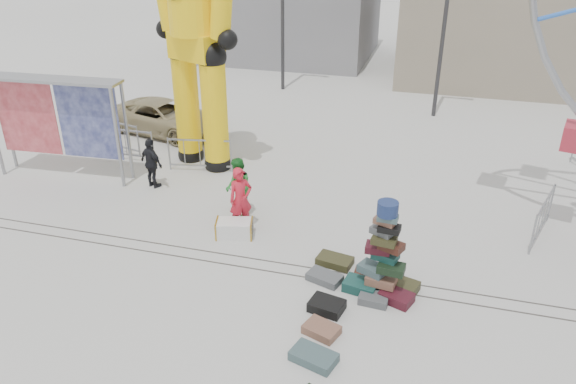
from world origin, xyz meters
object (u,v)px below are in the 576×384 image
(banner_scaffold, at_px, (55,104))
(crash_test_dummy, at_px, (195,26))
(pedestrian_black, at_px, (152,163))
(barricade_dummy_b, at_px, (126,144))
(barricade_wheel_front, at_px, (542,218))
(lamp_post_right, at_px, (450,1))
(suitcase_tower, at_px, (383,267))
(parked_suv, at_px, (164,117))
(pedestrian_red, at_px, (241,199))
(barricade_dummy_a, at_px, (116,136))
(steamer_trunk, at_px, (234,229))
(pedestrian_green, at_px, (238,188))
(barricade_dummy_c, at_px, (200,155))

(banner_scaffold, bearing_deg, crash_test_dummy, 25.36)
(pedestrian_black, bearing_deg, barricade_dummy_b, -17.52)
(barricade_wheel_front, bearing_deg, barricade_dummy_b, 101.36)
(lamp_post_right, relative_size, suitcase_tower, 3.57)
(barricade_dummy_b, xyz_separation_m, parked_suv, (0.08, 2.66, 0.06))
(pedestrian_red, bearing_deg, barricade_dummy_b, 107.19)
(barricade_dummy_b, bearing_deg, barricade_dummy_a, 140.60)
(barricade_dummy_b, bearing_deg, barricade_wheel_front, -6.86)
(barricade_dummy_a, bearing_deg, steamer_trunk, -22.17)
(barricade_dummy_a, distance_m, barricade_dummy_b, 0.92)
(suitcase_tower, bearing_deg, lamp_post_right, 99.99)
(crash_test_dummy, xyz_separation_m, banner_scaffold, (-3.76, -2.08, -2.09))
(barricade_dummy_b, relative_size, pedestrian_green, 1.20)
(lamp_post_right, height_order, barricade_dummy_a, lamp_post_right)
(lamp_post_right, bearing_deg, barricade_dummy_b, -142.86)
(suitcase_tower, distance_m, crash_test_dummy, 9.32)
(banner_scaffold, height_order, barricade_dummy_b, banner_scaffold)
(steamer_trunk, xyz_separation_m, pedestrian_green, (-0.27, 1.08, 0.62))
(parked_suv, bearing_deg, barricade_dummy_b, -169.26)
(steamer_trunk, bearing_deg, barricade_wheel_front, 1.13)
(crash_test_dummy, bearing_deg, barricade_dummy_b, -149.49)
(steamer_trunk, relative_size, barricade_dummy_c, 0.47)
(banner_scaffold, distance_m, barricade_dummy_a, 2.93)
(banner_scaffold, bearing_deg, parked_suv, 70.82)
(pedestrian_black, bearing_deg, barricade_wheel_front, -155.74)
(barricade_dummy_b, xyz_separation_m, barricade_wheel_front, (12.77, -1.60, 0.00))
(barricade_wheel_front, height_order, pedestrian_black, pedestrian_black)
(barricade_dummy_c, height_order, barricade_wheel_front, same)
(steamer_trunk, distance_m, barricade_dummy_c, 4.32)
(banner_scaffold, xyz_separation_m, parked_suv, (1.21, 4.33, -1.75))
(steamer_trunk, xyz_separation_m, pedestrian_black, (-3.37, 2.05, 0.56))
(steamer_trunk, bearing_deg, pedestrian_red, 70.57)
(crash_test_dummy, xyz_separation_m, barricade_dummy_c, (0.12, -0.58, -3.91))
(barricade_wheel_front, relative_size, pedestrian_green, 1.20)
(pedestrian_black, bearing_deg, pedestrian_green, -173.35)
(barricade_wheel_front, height_order, parked_suv, parked_suv)
(lamp_post_right, height_order, suitcase_tower, lamp_post_right)
(crash_test_dummy, height_order, barricade_dummy_a, crash_test_dummy)
(banner_scaffold, xyz_separation_m, pedestrian_red, (6.40, -1.59, -1.50))
(crash_test_dummy, relative_size, pedestrian_black, 5.44)
(crash_test_dummy, relative_size, barricade_dummy_a, 4.23)
(steamer_trunk, relative_size, barricade_dummy_b, 0.47)
(banner_scaffold, distance_m, pedestrian_green, 6.35)
(suitcase_tower, relative_size, steamer_trunk, 2.40)
(banner_scaffold, relative_size, steamer_trunk, 4.70)
(barricade_dummy_c, bearing_deg, barricade_wheel_front, -18.66)
(steamer_trunk, bearing_deg, barricade_dummy_a, 129.82)
(barricade_dummy_c, relative_size, pedestrian_green, 1.20)
(crash_test_dummy, relative_size, barricade_wheel_front, 4.23)
(crash_test_dummy, xyz_separation_m, parked_suv, (-2.55, 2.26, -3.85))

